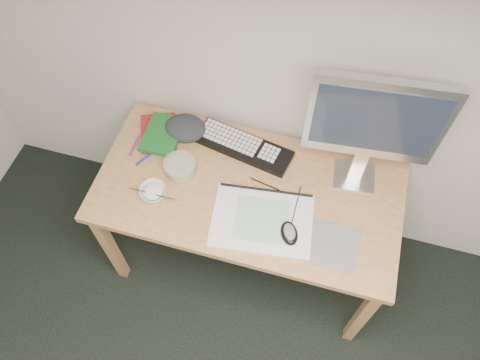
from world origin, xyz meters
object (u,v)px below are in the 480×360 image
object	(u,v)px
keyboard	(244,147)
monitor	(374,123)
sketchpad	(262,220)
rice_bowl	(153,192)
desk	(248,199)

from	to	relation	value
keyboard	monitor	distance (m)	0.66
sketchpad	monitor	size ratio (longest dim) A/B	0.70
rice_bowl	monitor	bearing A→B (deg)	21.75
sketchpad	rice_bowl	xyz separation A→B (m)	(-0.51, -0.00, 0.01)
monitor	rice_bowl	size ratio (longest dim) A/B	5.00
sketchpad	rice_bowl	size ratio (longest dim) A/B	3.49
desk	rice_bowl	size ratio (longest dim) A/B	11.14
keyboard	monitor	bearing A→B (deg)	9.47
keyboard	monitor	world-z (taller)	monitor
desk	keyboard	distance (m)	0.25
keyboard	rice_bowl	world-z (taller)	rice_bowl
keyboard	monitor	xyz separation A→B (m)	(0.54, -0.01, 0.38)
monitor	sketchpad	bearing A→B (deg)	-141.43
sketchpad	monitor	bearing A→B (deg)	36.92
monitor	keyboard	bearing A→B (deg)	173.01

